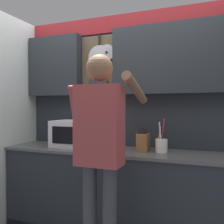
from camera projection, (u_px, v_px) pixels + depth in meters
The scene contains 6 objects.
base_cabinet_counter at pixel (113, 192), 2.67m from camera, with size 2.44×0.58×0.91m.
back_wall_unit at pixel (123, 93), 2.88m from camera, with size 3.01×0.20×2.44m.
microwave at pixel (77, 134), 2.86m from camera, with size 0.51×0.38×0.30m.
knife_block at pixel (143, 142), 2.58m from camera, with size 0.11×0.15×0.25m.
utensil_crock at pixel (161, 145), 2.51m from camera, with size 0.12×0.12×0.34m.
person at pixel (100, 141), 2.07m from camera, with size 0.54×0.68×1.80m.
Camera 1 is at (0.94, -2.48, 1.37)m, focal length 40.00 mm.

